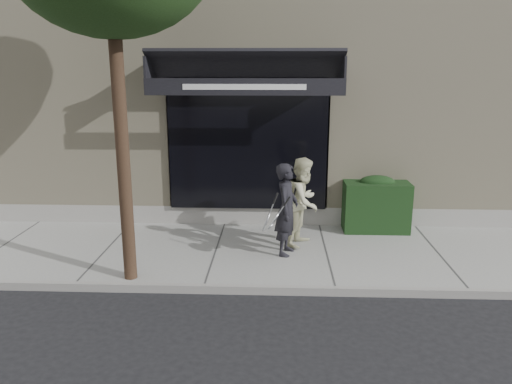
{
  "coord_description": "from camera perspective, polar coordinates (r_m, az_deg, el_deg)",
  "views": [
    {
      "loc": [
        -0.92,
        -8.53,
        3.38
      ],
      "look_at": [
        -1.3,
        0.6,
        1.06
      ],
      "focal_mm": 35.0,
      "sensor_mm": 36.0,
      "label": 1
    }
  ],
  "objects": [
    {
      "name": "hedge",
      "position": [
        10.35,
        13.53,
        -1.38
      ],
      "size": [
        1.3,
        0.7,
        1.14
      ],
      "color": "black",
      "rests_on": "sidewalk"
    },
    {
      "name": "building_facade",
      "position": [
        13.53,
        6.35,
        11.46
      ],
      "size": [
        14.3,
        8.04,
        5.64
      ],
      "color": "beige",
      "rests_on": "ground"
    },
    {
      "name": "ground",
      "position": [
        9.22,
        7.98,
        -7.38
      ],
      "size": [
        80.0,
        80.0,
        0.0
      ],
      "primitive_type": "plane",
      "color": "black",
      "rests_on": "ground"
    },
    {
      "name": "sidewalk",
      "position": [
        9.2,
        7.99,
        -7.03
      ],
      "size": [
        20.0,
        3.0,
        0.12
      ],
      "primitive_type": "cube",
      "color": "gray",
      "rests_on": "ground"
    },
    {
      "name": "pedestrian_back",
      "position": [
        9.24,
        5.46,
        -1.1
      ],
      "size": [
        0.9,
        0.99,
        1.65
      ],
      "color": "beige",
      "rests_on": "sidewalk"
    },
    {
      "name": "pedestrian_front",
      "position": [
        8.73,
        3.5,
        -2.02
      ],
      "size": [
        0.7,
        0.89,
        1.64
      ],
      "color": "black",
      "rests_on": "sidewalk"
    },
    {
      "name": "curb",
      "position": [
        7.78,
        9.08,
        -11.1
      ],
      "size": [
        20.0,
        0.1,
        0.14
      ],
      "primitive_type": "cube",
      "color": "gray",
      "rests_on": "ground"
    }
  ]
}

